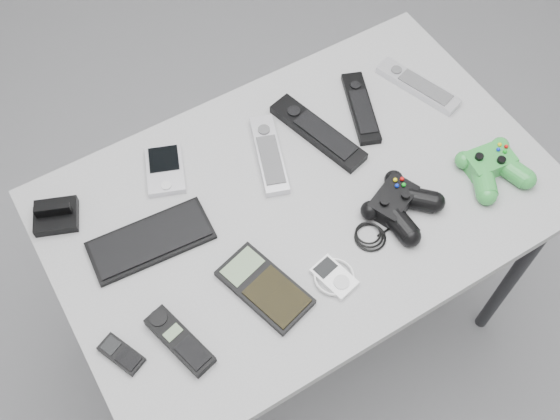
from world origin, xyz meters
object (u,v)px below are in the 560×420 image
desk (302,213)px  calculator (265,287)px  remote_silver_a (269,154)px  controller_green (493,166)px  pda_keyboard (151,240)px  mobile_phone (121,354)px  mp3_player (334,277)px  remote_black_b (361,107)px  cordless_handset (180,341)px  remote_silver_b (418,85)px  pda (165,170)px  controller_black (399,204)px  remote_black_a (318,132)px

desk → calculator: bearing=-141.5°
remote_silver_a → controller_green: size_ratio=1.37×
pda_keyboard → mobile_phone: size_ratio=2.84×
desk → controller_green: controller_green is taller
mp3_player → remote_black_b: bearing=35.6°
remote_silver_a → cordless_handset: same height
remote_silver_b → controller_green: size_ratio=1.39×
pda → controller_black: controller_black is taller
pda → remote_silver_a: bearing=0.3°
remote_silver_b → mobile_phone: bearing=177.0°
pda_keyboard → controller_green: bearing=-13.1°
desk → mobile_phone: bearing=-165.9°
mobile_phone → mp3_player: same height
pda_keyboard → remote_black_b: bearing=11.1°
remote_black_a → calculator: size_ratio=1.33×
cordless_handset → controller_black: bearing=-12.0°
pda → controller_black: 0.50m
pda → desk: bearing=-22.5°
remote_silver_a → remote_silver_b: bearing=18.5°
mobile_phone → controller_green: controller_green is taller
remote_silver_a → cordless_handset: 0.45m
cordless_handset → mp3_player: 0.32m
desk → mp3_player: 0.21m
remote_silver_b → pda_keyboard: bearing=165.6°
remote_black_b → remote_silver_a: bearing=-156.9°
remote_black_a → mp3_player: 0.35m
remote_black_b → controller_black: (-0.09, -0.26, 0.01)m
mobile_phone → pda_keyboard: bearing=28.1°
pda_keyboard → calculator: (0.14, -0.21, 0.00)m
mp3_player → cordless_handset: bearing=160.4°
pda → cordless_handset: 0.39m
remote_black_a → mobile_phone: bearing=-172.1°
remote_silver_b → calculator: (-0.56, -0.26, -0.00)m
controller_black → desk: bearing=118.0°
pda → calculator: size_ratio=0.66×
pda_keyboard → remote_silver_b: bearing=8.5°
remote_black_a → calculator: 0.39m
pda_keyboard → remote_black_a: (0.43, 0.05, 0.00)m
pda → remote_black_b: 0.46m
calculator → controller_black: bearing=-13.4°
desk → mp3_player: mp3_player is taller
remote_silver_a → mobile_phone: size_ratio=2.36×
cordless_handset → pda_keyboard: bearing=63.8°
pda_keyboard → controller_green: controller_green is taller
pda → remote_black_b: (0.46, -0.08, -0.00)m
pda → remote_silver_b: bearing=12.9°
cordless_handset → remote_black_b: bearing=10.5°
cordless_handset → controller_black: 0.52m
remote_silver_a → cordless_handset: (-0.36, -0.28, 0.00)m
desk → pda_keyboard: pda_keyboard is taller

